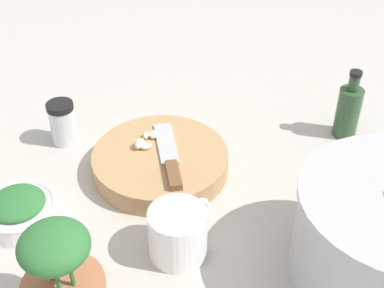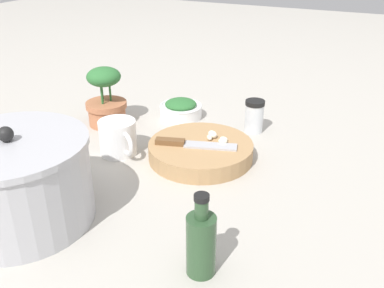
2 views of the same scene
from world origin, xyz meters
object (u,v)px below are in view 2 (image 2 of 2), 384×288
Objects in this scene: garlic_cloves at (216,137)px; spice_jar at (254,116)px; chef_knife at (191,144)px; oil_bottle at (201,243)px; stock_pot at (16,181)px; coffee_mug at (118,138)px; herb_bowl at (181,109)px; cutting_board at (201,151)px; potted_herb at (106,100)px.

spice_jar reaches higher than garlic_cloves.
oil_bottle is at bearing 11.28° from chef_knife.
stock_pot is (-0.41, 0.23, 0.04)m from garlic_cloves.
chef_knife is at bearing -76.10° from coffee_mug.
herb_bowl is at bearing -6.53° from coffee_mug.
stock_pot is (-0.02, 0.37, 0.02)m from oil_bottle.
stock_pot is (-0.59, 0.04, 0.06)m from herb_bowl.
herb_bowl is 1.08× the size of coffee_mug.
coffee_mug is (-0.07, 0.20, 0.02)m from cutting_board.
garlic_cloves is at bearing -133.17° from herb_bowl.
coffee_mug is at bearing 51.16° from oil_bottle.
garlic_cloves is 0.24m from coffee_mug.
potted_herb reaches higher than oil_bottle.
oil_bottle is (-0.57, -0.10, 0.01)m from spice_jar.
cutting_board is 0.40m from oil_bottle.
oil_bottle is (-0.36, -0.17, 0.04)m from cutting_board.
cutting_board is at bearing 140.89° from garlic_cloves.
oil_bottle is at bearing -169.92° from spice_jar.
chef_knife is 1.66× the size of coffee_mug.
oil_bottle is at bearing -128.84° from coffee_mug.
herb_bowl is 0.22m from potted_herb.
coffee_mug is at bearing -1.93° from stock_pot.
cutting_board is 0.21m from coffee_mug.
cutting_board is at bearing 24.96° from oil_bottle.
stock_pot reaches higher than chef_knife.
cutting_board is 0.04m from chef_knife.
chef_knife is 0.38m from oil_bottle.
coffee_mug is (-0.27, 0.26, -0.00)m from spice_jar.
coffee_mug is 0.31m from stock_pot.
spice_jar reaches higher than coffee_mug.
garlic_cloves is (0.03, -0.03, 0.03)m from cutting_board.
garlic_cloves reaches higher than chef_knife.
potted_herb is at bearing 108.90° from spice_jar.
garlic_cloves is at bearing -39.11° from cutting_board.
herb_bowl is 0.59m from stock_pot.
garlic_cloves is at bearing 123.91° from chef_knife.
chef_knife is 0.33m from potted_herb.
spice_jar is 0.77× the size of coffee_mug.
spice_jar is (-0.00, -0.23, 0.02)m from herb_bowl.
stock_pot is (-0.59, 0.27, 0.04)m from spice_jar.
coffee_mug is 0.79× the size of oil_bottle.
stock_pot reaches higher than oil_bottle.
cutting_board is at bearing -71.52° from coffee_mug.
cutting_board is at bearing -28.71° from stock_pot.
stock_pot reaches higher than herb_bowl.
herb_bowl is at bearing 37.78° from cutting_board.
herb_bowl is 0.86× the size of oil_bottle.
chef_knife is at bearing 141.20° from garlic_cloves.
spice_jar reaches higher than herb_bowl.
spice_jar is 0.38m from coffee_mug.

